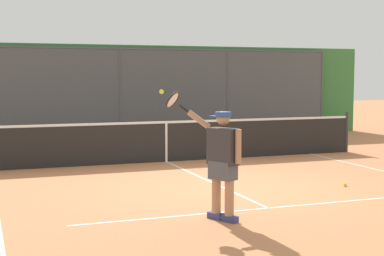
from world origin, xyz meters
name	(u,v)px	position (x,y,z in m)	size (l,w,h in m)	color
ground_plane	(225,189)	(0.00, 0.00, 0.00)	(60.00, 60.00, 0.00)	#C67A4C
court_line_markings	(277,212)	(0.00, 1.93, 0.00)	(7.89, 9.40, 0.01)	white
fence_backdrop	(115,93)	(0.00, -8.83, 1.48)	(17.51, 1.37, 2.98)	#474C51
tennis_net	(166,141)	(0.00, -3.51, 0.49)	(10.14, 0.09, 1.07)	#2D2D2D
tennis_player	(221,158)	(0.97, 2.07, 0.89)	(0.88, 1.09, 1.83)	navy
tennis_ball_mid_court	(345,185)	(-2.15, 0.56, 0.03)	(0.07, 0.07, 0.07)	#CCDB33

